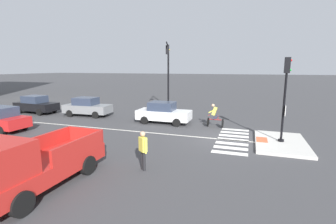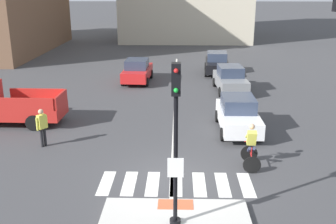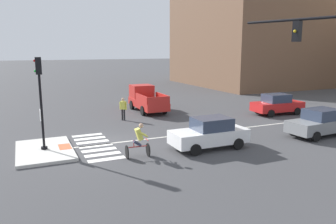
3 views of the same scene
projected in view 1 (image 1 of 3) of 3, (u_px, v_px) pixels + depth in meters
The scene contains 20 objects.
ground_plane at pixel (226, 139), 14.65m from camera, with size 300.00×300.00×0.00m, color #3D3D3F.
traffic_island at pixel (281, 143), 13.69m from camera, with size 4.40×2.70×0.15m, color beige.
tactile_pad_front at pixel (262, 140), 13.99m from camera, with size 1.10×0.60×0.01m, color #DB5B38.
signal_pole at pixel (285, 92), 13.18m from camera, with size 0.44×0.38×4.63m.
crosswalk_stripe_a at pixel (229, 153), 12.24m from camera, with size 0.44×1.80×0.01m, color silver.
crosswalk_stripe_b at pixel (231, 148), 13.00m from camera, with size 0.44×1.80×0.01m, color silver.
crosswalk_stripe_c at pixel (232, 143), 13.76m from camera, with size 0.44×1.80×0.01m, color silver.
crosswalk_stripe_d at pixel (233, 140), 14.52m from camera, with size 0.44×1.80×0.01m, color silver.
crosswalk_stripe_e at pixel (234, 136), 15.29m from camera, with size 0.44×1.80×0.01m, color silver.
crosswalk_stripe_f at pixel (234, 133), 16.05m from camera, with size 0.44×1.80×0.01m, color silver.
crosswalk_stripe_g at pixel (235, 130), 16.81m from camera, with size 0.44×1.80×0.01m, color silver.
lane_centre_line at pixel (85, 127), 17.66m from camera, with size 0.14×28.00×0.01m, color silver.
traffic_light_mast at pixel (168, 67), 24.39m from camera, with size 5.06×1.64×6.54m.
car_black_eastbound_distant at pixel (36, 105), 22.89m from camera, with size 2.03×4.19×1.64m.
car_red_westbound_distant at pixel (0, 119), 16.47m from camera, with size 2.01×4.18×1.64m.
car_white_eastbound_mid at pixel (163, 113), 18.75m from camera, with size 1.86×4.11×1.64m.
car_grey_eastbound_far at pixel (87, 107), 21.56m from camera, with size 2.03×4.19×1.64m.
pickup_truck_red_cross_left at pixel (29, 166), 8.20m from camera, with size 5.13×2.13×2.08m.
cyclist at pixel (215, 115), 17.47m from camera, with size 0.73×1.13×1.68m.
pedestrian_at_curb_left at pixel (143, 147), 10.05m from camera, with size 0.39×0.46×1.67m.
Camera 1 is at (-14.50, -1.18, 4.23)m, focal length 26.04 mm.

